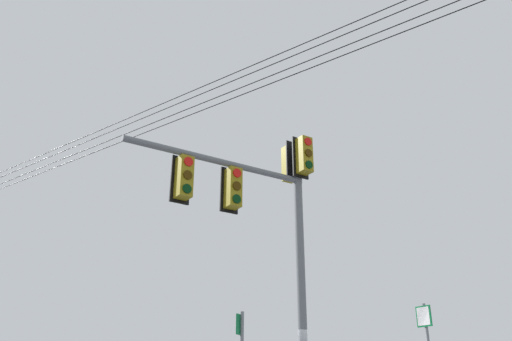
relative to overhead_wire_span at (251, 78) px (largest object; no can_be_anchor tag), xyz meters
name	(u,v)px	position (x,y,z in m)	size (l,w,h in m)	color
signal_mast_assembly	(267,211)	(-1.23, -0.69, -4.36)	(3.55, 3.51, 7.01)	slate
overhead_wire_span	(251,78)	(0.00, 0.00, 0.00)	(13.30, 28.88, 1.57)	black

